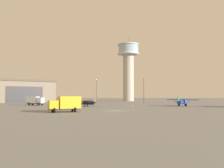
{
  "coord_description": "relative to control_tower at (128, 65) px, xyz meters",
  "views": [
    {
      "loc": [
        3.44,
        -54.32,
        3.62
      ],
      "look_at": [
        -3.36,
        28.86,
        7.18
      ],
      "focal_mm": 39.16,
      "sensor_mm": 36.0,
      "label": 1
    }
  ],
  "objects": [
    {
      "name": "control_tower",
      "position": [
        0.0,
        0.0,
        0.0
      ],
      "size": [
        11.81,
        11.81,
        35.0
      ],
      "color": "#B2AD9E",
      "rests_on": "ground_plane"
    },
    {
      "name": "truck_box_yellow",
      "position": [
        -11.62,
        -83.66,
        -17.84
      ],
      "size": [
        6.8,
        5.19,
        3.21
      ],
      "rotation": [
        0.0,
        0.0,
        3.63
      ],
      "color": "#38383D",
      "rests_on": "ground_plane"
    },
    {
      "name": "light_post_east",
      "position": [
        6.49,
        -37.65,
        -13.53
      ],
      "size": [
        0.44,
        0.44,
        10.38
      ],
      "color": "#38383D",
      "rests_on": "ground_plane"
    },
    {
      "name": "airplane_black",
      "position": [
        -11.98,
        -59.87,
        -18.38
      ],
      "size": [
        6.85,
        8.75,
        2.59
      ],
      "rotation": [
        0.0,
        0.0,
        2.87
      ],
      "color": "black",
      "rests_on": "ground_plane"
    },
    {
      "name": "truck_box_silver",
      "position": [
        -30.23,
        -53.92,
        -17.94
      ],
      "size": [
        5.9,
        3.75,
        2.94
      ],
      "rotation": [
        0.0,
        0.0,
        6.07
      ],
      "color": "#38383D",
      "rests_on": "ground_plane"
    },
    {
      "name": "hangar",
      "position": [
        -52.72,
        -19.6,
        -14.3
      ],
      "size": [
        37.36,
        36.65,
        10.53
      ],
      "rotation": [
        0.0,
        0.0,
        -0.85
      ],
      "color": "#7A6B56",
      "rests_on": "ground_plane"
    },
    {
      "name": "airplane_blue",
      "position": [
        17.47,
        -55.72,
        -18.17
      ],
      "size": [
        9.48,
        7.69,
        3.03
      ],
      "rotation": [
        0.0,
        0.0,
        1.02
      ],
      "color": "#2847A8",
      "rests_on": "ground_plane"
    },
    {
      "name": "ground_plane",
      "position": [
        -1.54,
        -78.44,
        -19.59
      ],
      "size": [
        400.0,
        400.0,
        0.0
      ],
      "primitive_type": "plane",
      "color": "slate"
    },
    {
      "name": "light_post_west",
      "position": [
        -12.88,
        -31.93,
        -13.73
      ],
      "size": [
        0.44,
        0.44,
        9.99
      ],
      "color": "#38383D",
      "rests_on": "ground_plane"
    },
    {
      "name": "traffic_cone_near_left",
      "position": [
        2.14,
        -63.77,
        -19.29
      ],
      "size": [
        0.36,
        0.36,
        0.6
      ],
      "color": "black",
      "rests_on": "ground_plane"
    }
  ]
}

